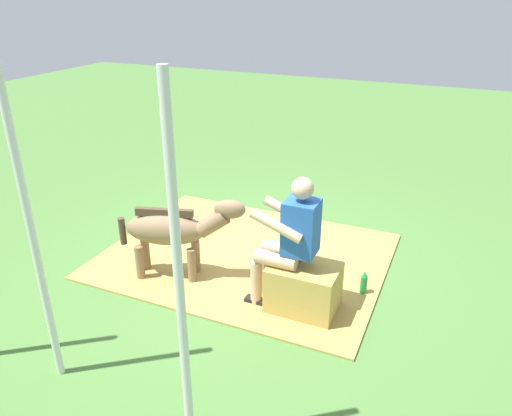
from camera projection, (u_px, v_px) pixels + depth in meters
The scene contains 8 objects.
ground_plane at pixel (248, 262), 5.61m from camera, with size 24.00×24.00×0.00m, color #4C7A38.
hay_patch at pixel (246, 255), 5.72m from camera, with size 3.13×2.46×0.02m, color tan.
hay_bale at pixel (303, 288), 4.70m from camera, with size 0.65×0.47×0.48m, color tan.
person_seated at pixel (289, 237), 4.54m from camera, with size 0.66×0.41×1.36m.
pony_standing at pixel (174, 230), 5.11m from camera, with size 1.31×0.61×0.93m.
soda_bottle at pixel (364, 283), 4.97m from camera, with size 0.07×0.07×0.27m.
tent_pole_left at pixel (179, 287), 2.88m from camera, with size 0.06×0.06×2.54m, color silver.
tent_pole_mid at pixel (32, 234), 3.49m from camera, with size 0.06×0.06×2.54m, color silver.
Camera 1 is at (-2.04, 4.40, 2.88)m, focal length 34.58 mm.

